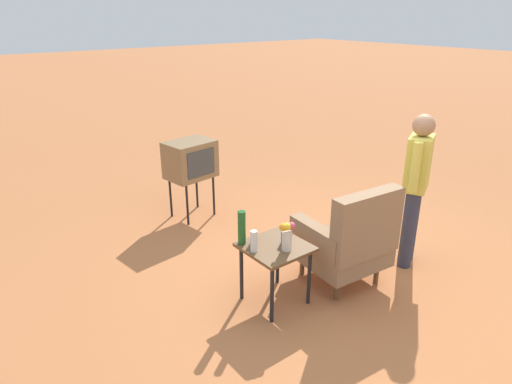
# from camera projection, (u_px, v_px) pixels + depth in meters

# --- Properties ---
(ground_plane) EXTENTS (60.00, 60.00, 0.00)m
(ground_plane) POSITION_uv_depth(u_px,v_px,m) (342.00, 276.00, 4.73)
(ground_plane) COLOR #B76B3D
(armchair) EXTENTS (0.84, 0.85, 1.06)m
(armchair) POSITION_uv_depth(u_px,v_px,m) (348.00, 239.00, 4.43)
(armchair) COLOR brown
(armchair) RESTS_ON ground
(side_table) EXTENTS (0.56, 0.56, 0.59)m
(side_table) POSITION_uv_depth(u_px,v_px,m) (275.00, 254.00, 4.15)
(side_table) COLOR black
(side_table) RESTS_ON ground
(tv_on_stand) EXTENTS (0.65, 0.51, 1.03)m
(tv_on_stand) POSITION_uv_depth(u_px,v_px,m) (190.00, 160.00, 5.85)
(tv_on_stand) COLOR black
(tv_on_stand) RESTS_ON ground
(person_standing) EXTENTS (0.52, 0.36, 1.64)m
(person_standing) POSITION_uv_depth(u_px,v_px,m) (416.00, 182.00, 4.67)
(person_standing) COLOR #2D3347
(person_standing) RESTS_ON ground
(bottle_short_clear) EXTENTS (0.06, 0.06, 0.20)m
(bottle_short_clear) POSITION_uv_depth(u_px,v_px,m) (254.00, 241.00, 3.99)
(bottle_short_clear) COLOR silver
(bottle_short_clear) RESTS_ON side_table
(soda_can_blue) EXTENTS (0.07, 0.07, 0.12)m
(soda_can_blue) POSITION_uv_depth(u_px,v_px,m) (285.00, 237.00, 4.14)
(soda_can_blue) COLOR blue
(soda_can_blue) RESTS_ON side_table
(bottle_wine_green) EXTENTS (0.07, 0.07, 0.32)m
(bottle_wine_green) POSITION_uv_depth(u_px,v_px,m) (242.00, 228.00, 4.10)
(bottle_wine_green) COLOR #1E5623
(bottle_wine_green) RESTS_ON side_table
(soda_can_red) EXTENTS (0.07, 0.07, 0.12)m
(soda_can_red) POSITION_uv_depth(u_px,v_px,m) (254.00, 238.00, 4.13)
(soda_can_red) COLOR red
(soda_can_red) RESTS_ON side_table
(flower_vase) EXTENTS (0.15, 0.10, 0.27)m
(flower_vase) POSITION_uv_depth(u_px,v_px,m) (287.00, 235.00, 3.99)
(flower_vase) COLOR silver
(flower_vase) RESTS_ON side_table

